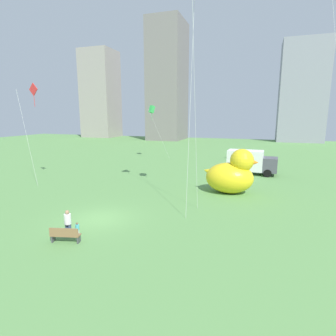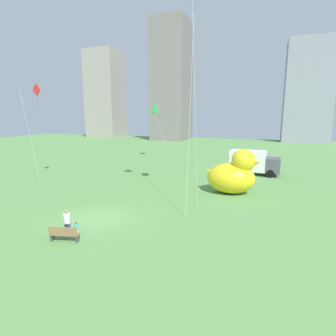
% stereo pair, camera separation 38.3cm
% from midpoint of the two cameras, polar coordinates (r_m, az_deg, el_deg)
% --- Properties ---
extents(ground_plane, '(140.00, 140.00, 0.00)m').
position_cam_midpoint_polar(ground_plane, '(19.49, -13.67, -10.30)').
color(ground_plane, '#5D924D').
extents(park_bench, '(1.70, 0.83, 0.90)m').
position_cam_midpoint_polar(park_bench, '(16.56, -20.40, -12.84)').
color(park_bench, olive).
rests_on(park_bench, ground).
extents(person_adult, '(0.40, 0.40, 1.63)m').
position_cam_midpoint_polar(person_adult, '(17.09, -19.83, -10.53)').
color(person_adult, '#38476B').
rests_on(person_adult, ground).
extents(person_child, '(0.22, 0.22, 0.91)m').
position_cam_midpoint_polar(person_child, '(16.99, -18.06, -11.97)').
color(person_child, silver).
rests_on(person_child, ground).
extents(giant_inflatable_duck, '(4.93, 3.16, 4.09)m').
position_cam_midpoint_polar(giant_inflatable_duck, '(25.16, 13.90, -1.35)').
color(giant_inflatable_duck, yellow).
rests_on(giant_inflatable_duck, ground).
extents(box_truck, '(5.83, 2.63, 2.85)m').
position_cam_midpoint_polar(box_truck, '(34.04, 17.80, 1.10)').
color(box_truck, white).
rests_on(box_truck, ground).
extents(city_skyline, '(70.76, 14.53, 32.94)m').
position_cam_midpoint_polar(city_skyline, '(82.61, 3.30, 16.31)').
color(city_skyline, '#9E938C').
rests_on(city_skyline, ground).
extents(kite_green, '(3.33, 3.46, 8.56)m').
position_cam_midpoint_polar(kite_green, '(43.76, -2.50, 12.18)').
color(kite_green, silver).
rests_on(kite_green, ground).
extents(kite_red, '(2.19, 1.53, 10.17)m').
position_cam_midpoint_polar(kite_red, '(31.21, -25.67, 13.94)').
color(kite_red, silver).
rests_on(kite_red, ground).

